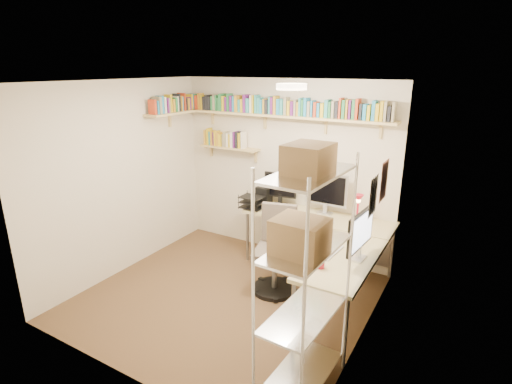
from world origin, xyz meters
TOP-DOWN VIEW (x-y plane):
  - ground at (0.00, 0.00)m, footprint 3.20×3.20m
  - room_shell at (0.00, 0.00)m, footprint 3.24×3.04m
  - wall_shelves at (-0.41, 1.30)m, footprint 3.12×1.09m
  - corner_desk at (0.70, 0.96)m, footprint 2.04×1.99m
  - office_chair at (0.42, 0.48)m, footprint 0.57×0.58m
  - wire_rack at (1.36, -0.91)m, footprint 0.47×0.90m

SIDE VIEW (x-z plane):
  - ground at x=0.00m, z-range 0.00..0.00m
  - office_chair at x=0.42m, z-range -0.08..0.98m
  - corner_desk at x=0.70m, z-range 0.09..1.42m
  - wire_rack at x=1.36m, z-range 0.36..2.50m
  - room_shell at x=0.00m, z-range 0.29..2.81m
  - wall_shelves at x=-0.41m, z-range 1.63..2.43m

